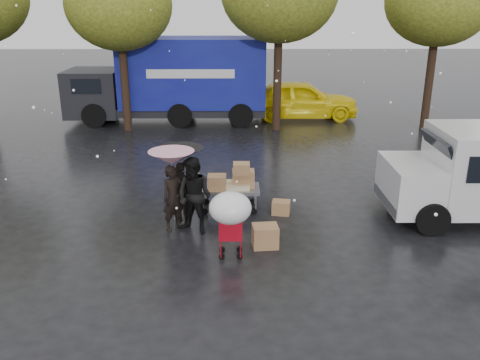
{
  "coord_description": "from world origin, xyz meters",
  "views": [
    {
      "loc": [
        0.83,
        -10.09,
        5.01
      ],
      "look_at": [
        0.94,
        1.0,
        1.04
      ],
      "focal_mm": 38.0,
      "sensor_mm": 36.0,
      "label": 1
    }
  ],
  "objects_px": {
    "shopping_cart": "(230,211)",
    "yellow_taxi": "(300,99)",
    "vendor_cart": "(233,182)",
    "blue_truck": "(174,80)",
    "person_pink": "(173,198)",
    "person_black": "(182,193)"
  },
  "relations": [
    {
      "from": "shopping_cart",
      "to": "yellow_taxi",
      "type": "xyz_separation_m",
      "value": [
        2.97,
        12.9,
        -0.22
      ]
    },
    {
      "from": "vendor_cart",
      "to": "blue_truck",
      "type": "height_order",
      "value": "blue_truck"
    },
    {
      "from": "blue_truck",
      "to": "shopping_cart",
      "type": "bearing_deg",
      "value": -78.62
    },
    {
      "from": "person_pink",
      "to": "blue_truck",
      "type": "bearing_deg",
      "value": 58.84
    },
    {
      "from": "person_pink",
      "to": "shopping_cart",
      "type": "distance_m",
      "value": 1.98
    },
    {
      "from": "person_black",
      "to": "vendor_cart",
      "type": "xyz_separation_m",
      "value": [
        1.18,
        0.75,
        -0.02
      ]
    },
    {
      "from": "person_pink",
      "to": "yellow_taxi",
      "type": "distance_m",
      "value": 12.21
    },
    {
      "from": "person_pink",
      "to": "yellow_taxi",
      "type": "relative_size",
      "value": 0.31
    },
    {
      "from": "person_black",
      "to": "blue_truck",
      "type": "bearing_deg",
      "value": -66.72
    },
    {
      "from": "person_black",
      "to": "yellow_taxi",
      "type": "bearing_deg",
      "value": -94.44
    },
    {
      "from": "blue_truck",
      "to": "person_black",
      "type": "bearing_deg",
      "value": -82.72
    },
    {
      "from": "shopping_cart",
      "to": "blue_truck",
      "type": "height_order",
      "value": "blue_truck"
    },
    {
      "from": "person_black",
      "to": "shopping_cart",
      "type": "distance_m",
      "value": 2.2
    },
    {
      "from": "vendor_cart",
      "to": "shopping_cart",
      "type": "height_order",
      "value": "shopping_cart"
    },
    {
      "from": "shopping_cart",
      "to": "yellow_taxi",
      "type": "bearing_deg",
      "value": 77.04
    },
    {
      "from": "vendor_cart",
      "to": "yellow_taxi",
      "type": "relative_size",
      "value": 0.31
    },
    {
      "from": "person_pink",
      "to": "yellow_taxi",
      "type": "height_order",
      "value": "yellow_taxi"
    },
    {
      "from": "yellow_taxi",
      "to": "person_black",
      "type": "bearing_deg",
      "value": 158.87
    },
    {
      "from": "vendor_cart",
      "to": "blue_truck",
      "type": "distance_m",
      "value": 10.19
    },
    {
      "from": "vendor_cart",
      "to": "person_pink",
      "type": "bearing_deg",
      "value": -139.56
    },
    {
      "from": "shopping_cart",
      "to": "yellow_taxi",
      "type": "distance_m",
      "value": 13.24
    },
    {
      "from": "yellow_taxi",
      "to": "vendor_cart",
      "type": "bearing_deg",
      "value": 163.39
    }
  ]
}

